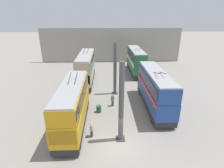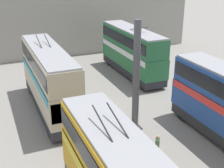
% 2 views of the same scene
% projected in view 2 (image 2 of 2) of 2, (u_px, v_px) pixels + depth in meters
% --- Properties ---
extents(depot_back_wall, '(0.50, 36.00, 8.68)m').
position_uv_depth(depot_back_wall, '(63.00, 23.00, 39.08)').
color(depot_back_wall, gray).
rests_on(depot_back_wall, ground_plane).
extents(support_column_far, '(0.89, 0.89, 8.06)m').
position_uv_depth(support_column_far, '(136.00, 79.00, 21.81)').
color(support_column_far, '#4C4C51').
rests_on(support_column_far, ground_plane).
extents(bus_left_far, '(10.87, 2.54, 5.64)m').
position_uv_depth(bus_left_far, '(132.00, 49.00, 33.24)').
color(bus_left_far, black).
rests_on(bus_left_far, ground_plane).
extents(bus_right_far, '(11.37, 2.54, 5.87)m').
position_uv_depth(bus_right_far, '(49.00, 76.00, 25.02)').
color(bus_right_far, black).
rests_on(bus_right_far, ground_plane).
extents(person_aisle_midway, '(0.48, 0.44, 1.73)m').
position_uv_depth(person_aisle_midway, '(157.00, 147.00, 19.23)').
color(person_aisle_midway, '#384251').
rests_on(person_aisle_midway, ground_plane).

